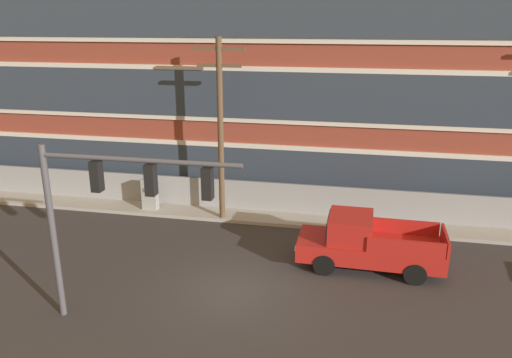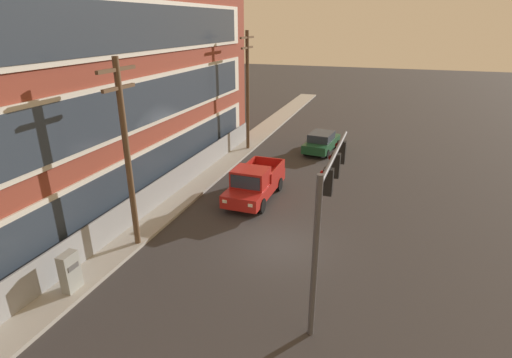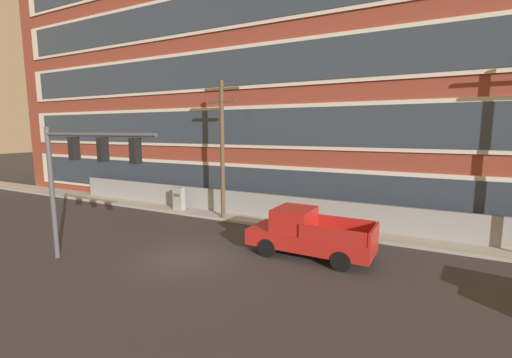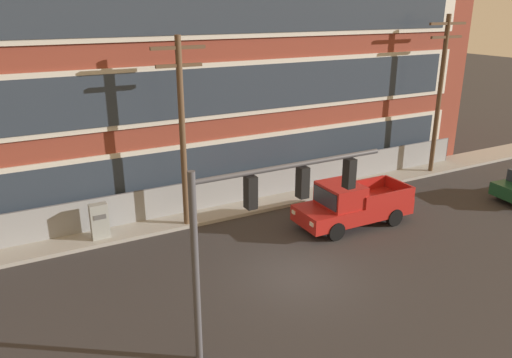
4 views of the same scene
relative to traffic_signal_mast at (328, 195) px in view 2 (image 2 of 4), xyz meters
name	(u,v)px [view 2 (image 2 of 4)]	position (x,y,z in m)	size (l,w,h in m)	color
ground_plane	(278,246)	(2.96, 2.50, -4.11)	(160.00, 160.00, 0.00)	#333030
sidewalk_building_side	(148,222)	(2.96, 9.36, -4.03)	(80.00, 2.12, 0.16)	#9E9B93
chain_link_fence	(139,207)	(2.95, 9.80, -3.28)	(31.70, 0.06, 1.63)	gray
traffic_signal_mast	(328,195)	(0.00, 0.00, 0.00)	(6.03, 0.43, 5.58)	#4C4C51
pickup_truck_red	(254,184)	(7.48, 5.18, -3.14)	(5.45, 2.22, 2.06)	#AD1E19
sedan_dark_green	(322,142)	(17.79, 3.15, -3.31)	(4.71, 2.33, 1.56)	#194C2D
utility_pole_near_corner	(126,149)	(0.95, 8.57, 0.48)	(2.31, 0.26, 8.32)	brown
utility_pole_midblock	(247,86)	(16.35, 8.77, 0.88)	(2.66, 0.26, 8.98)	brown
electrical_cabinet	(70,274)	(-2.77, 8.89, -3.27)	(0.73, 0.42, 1.68)	#939993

